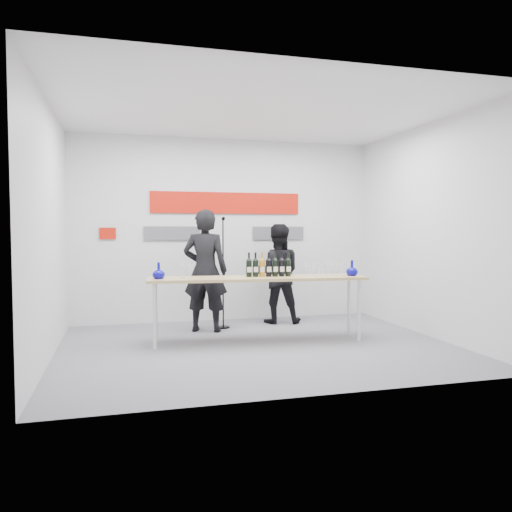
{
  "coord_description": "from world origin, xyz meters",
  "views": [
    {
      "loc": [
        -1.68,
        -6.15,
        1.5
      ],
      "look_at": [
        0.07,
        0.37,
        1.15
      ],
      "focal_mm": 35.0,
      "sensor_mm": 36.0,
      "label": 1
    }
  ],
  "objects_px": {
    "presenter_left": "(205,271)",
    "presenter_right": "(277,274)",
    "tasting_table": "(258,282)",
    "mic_stand": "(223,294)"
  },
  "relations": [
    {
      "from": "presenter_left",
      "to": "presenter_right",
      "type": "bearing_deg",
      "value": -141.0
    },
    {
      "from": "tasting_table",
      "to": "presenter_right",
      "type": "relative_size",
      "value": 1.85
    },
    {
      "from": "mic_stand",
      "to": "tasting_table",
      "type": "bearing_deg",
      "value": -93.68
    },
    {
      "from": "presenter_left",
      "to": "mic_stand",
      "type": "height_order",
      "value": "presenter_left"
    },
    {
      "from": "presenter_right",
      "to": "tasting_table",
      "type": "bearing_deg",
      "value": 75.43
    },
    {
      "from": "tasting_table",
      "to": "presenter_right",
      "type": "xyz_separation_m",
      "value": [
        0.66,
        1.23,
        -0.01
      ]
    },
    {
      "from": "presenter_left",
      "to": "mic_stand",
      "type": "distance_m",
      "value": 0.52
    },
    {
      "from": "mic_stand",
      "to": "presenter_right",
      "type": "bearing_deg",
      "value": -6.19
    },
    {
      "from": "tasting_table",
      "to": "presenter_left",
      "type": "bearing_deg",
      "value": 129.36
    },
    {
      "from": "tasting_table",
      "to": "presenter_left",
      "type": "xyz_separation_m",
      "value": [
        -0.58,
        0.85,
        0.1
      ]
    }
  ]
}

